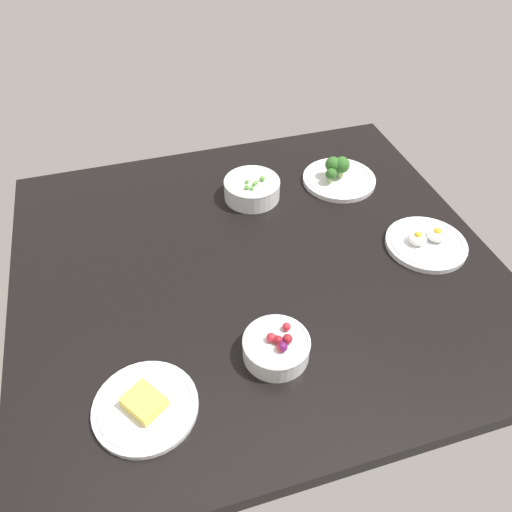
% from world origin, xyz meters
% --- Properties ---
extents(dining_table, '(1.20, 1.11, 0.04)m').
position_xyz_m(dining_table, '(0.00, 0.00, 0.02)').
color(dining_table, black).
rests_on(dining_table, ground).
extents(bowl_peas, '(0.16, 0.16, 0.07)m').
position_xyz_m(bowl_peas, '(0.07, 0.26, 0.07)').
color(bowl_peas, silver).
rests_on(bowl_peas, dining_table).
extents(bowl_berries, '(0.14, 0.14, 0.07)m').
position_xyz_m(bowl_berries, '(-0.04, -0.29, 0.07)').
color(bowl_berries, silver).
rests_on(bowl_berries, dining_table).
extents(plate_broccoli, '(0.22, 0.22, 0.08)m').
position_xyz_m(plate_broccoli, '(0.34, 0.26, 0.06)').
color(plate_broccoli, silver).
rests_on(plate_broccoli, dining_table).
extents(plate_eggs, '(0.21, 0.21, 0.05)m').
position_xyz_m(plate_eggs, '(0.45, -0.07, 0.05)').
color(plate_eggs, silver).
rests_on(plate_eggs, dining_table).
extents(plate_cheese, '(0.21, 0.21, 0.04)m').
position_xyz_m(plate_cheese, '(-0.33, -0.33, 0.05)').
color(plate_cheese, silver).
rests_on(plate_cheese, dining_table).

